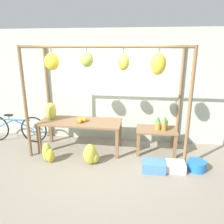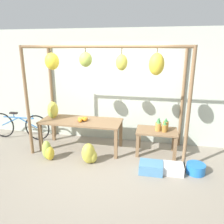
# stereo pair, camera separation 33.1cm
# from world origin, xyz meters

# --- Properties ---
(ground_plane) EXTENTS (20.00, 20.00, 0.00)m
(ground_plane) POSITION_xyz_m (0.00, 0.00, 0.00)
(ground_plane) COLOR gray
(shop_wall_back) EXTENTS (8.00, 0.08, 2.80)m
(shop_wall_back) POSITION_xyz_m (0.00, 1.35, 1.40)
(shop_wall_back) COLOR #B7C1B2
(shop_wall_back) RESTS_ON ground_plane
(stall_awning) EXTENTS (3.42, 1.31, 2.40)m
(stall_awning) POSITION_xyz_m (0.04, 0.30, 1.82)
(stall_awning) COLOR brown
(stall_awning) RESTS_ON ground_plane
(display_table_main) EXTENTS (1.89, 0.74, 0.72)m
(display_table_main) POSITION_xyz_m (-0.63, 0.58, 0.63)
(display_table_main) COLOR brown
(display_table_main) RESTS_ON ground_plane
(display_table_side) EXTENTS (0.90, 0.57, 0.58)m
(display_table_side) POSITION_xyz_m (1.12, 0.67, 0.46)
(display_table_side) COLOR brown
(display_table_side) RESTS_ON ground_plane
(banana_pile_on_table) EXTENTS (0.34, 0.37, 0.41)m
(banana_pile_on_table) POSITION_xyz_m (-1.35, 0.63, 0.90)
(banana_pile_on_table) COLOR gold
(banana_pile_on_table) RESTS_ON display_table_main
(orange_pile) EXTENTS (0.22, 0.25, 0.09)m
(orange_pile) POSITION_xyz_m (-0.59, 0.54, 0.76)
(orange_pile) COLOR orange
(orange_pile) RESTS_ON display_table_main
(pineapple_cluster) EXTENTS (0.29, 0.27, 0.28)m
(pineapple_cluster) POSITION_xyz_m (1.21, 0.69, 0.69)
(pineapple_cluster) COLOR olive
(pineapple_cluster) RESTS_ON display_table_side
(banana_pile_ground_left) EXTENTS (0.30, 0.25, 0.43)m
(banana_pile_ground_left) POSITION_xyz_m (-1.17, -0.09, 0.19)
(banana_pile_ground_left) COLOR gold
(banana_pile_ground_left) RESTS_ON ground_plane
(banana_pile_ground_right) EXTENTS (0.42, 0.39, 0.44)m
(banana_pile_ground_right) POSITION_xyz_m (-0.25, -0.03, 0.18)
(banana_pile_ground_right) COLOR gold
(banana_pile_ground_right) RESTS_ON ground_plane
(fruit_crate_white) EXTENTS (0.45, 0.34, 0.20)m
(fruit_crate_white) POSITION_xyz_m (1.04, -0.15, 0.10)
(fruit_crate_white) COLOR #4C84B2
(fruit_crate_white) RESTS_ON ground_plane
(blue_bucket) EXTENTS (0.36, 0.36, 0.19)m
(blue_bucket) POSITION_xyz_m (1.90, 0.00, 0.10)
(blue_bucket) COLOR blue
(blue_bucket) RESTS_ON ground_plane
(parked_bicycle) EXTENTS (1.71, 0.08, 0.73)m
(parked_bicycle) POSITION_xyz_m (-2.45, 0.82, 0.36)
(parked_bicycle) COLOR black
(parked_bicycle) RESTS_ON ground_plane
(fruit_crate_purple) EXTENTS (0.41, 0.31, 0.18)m
(fruit_crate_purple) POSITION_xyz_m (1.46, -0.09, 0.09)
(fruit_crate_purple) COLOR silver
(fruit_crate_purple) RESTS_ON ground_plane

